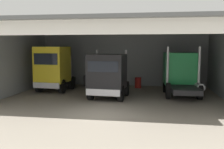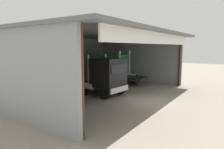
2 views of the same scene
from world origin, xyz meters
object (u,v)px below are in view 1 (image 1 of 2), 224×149
(oil_drum, at_px, (138,83))
(tool_cart, at_px, (89,81))
(truck_green_right_bay, at_px, (181,72))
(truck_black_left_bay, at_px, (108,75))
(truck_yellow_center_bay, at_px, (53,68))

(oil_drum, relative_size, tool_cart, 0.95)
(truck_green_right_bay, height_order, tool_cart, truck_green_right_bay)
(truck_black_left_bay, distance_m, tool_cart, 6.38)
(truck_yellow_center_bay, height_order, oil_drum, truck_yellow_center_bay)
(truck_black_left_bay, height_order, truck_green_right_bay, truck_green_right_bay)
(truck_black_left_bay, relative_size, oil_drum, 4.84)
(truck_green_right_bay, relative_size, tool_cart, 5.34)
(truck_black_left_bay, distance_m, oil_drum, 5.68)
(truck_yellow_center_bay, xyz_separation_m, truck_green_right_bay, (10.37, 0.16, -0.21))
(truck_black_left_bay, bearing_deg, oil_drum, -105.77)
(oil_drum, xyz_separation_m, tool_cart, (-4.70, 0.40, 0.03))
(tool_cart, bearing_deg, truck_black_left_bay, -63.48)
(truck_yellow_center_bay, xyz_separation_m, tool_cart, (2.19, 3.36, -1.47))
(truck_yellow_center_bay, bearing_deg, truck_green_right_bay, -175.27)
(truck_black_left_bay, height_order, tool_cart, truck_black_left_bay)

